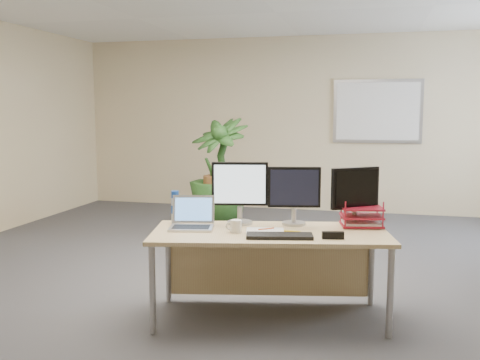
% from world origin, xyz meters
% --- Properties ---
extents(floor, '(8.00, 8.00, 0.00)m').
position_xyz_m(floor, '(0.00, 0.00, 0.00)').
color(floor, '#424246').
rests_on(floor, ground).
extents(back_wall, '(7.00, 0.04, 2.70)m').
position_xyz_m(back_wall, '(0.00, 4.00, 1.35)').
color(back_wall, beige).
rests_on(back_wall, floor).
extents(whiteboard, '(1.30, 0.04, 0.95)m').
position_xyz_m(whiteboard, '(1.20, 3.97, 1.55)').
color(whiteboard, '#B4B4B9').
rests_on(whiteboard, back_wall).
extents(desk, '(1.86, 1.07, 0.67)m').
position_xyz_m(desk, '(0.41, -0.44, 0.53)').
color(desk, tan).
rests_on(desk, floor).
extents(floor_plant, '(1.09, 1.09, 1.50)m').
position_xyz_m(floor_plant, '(-0.70, 2.00, 0.75)').
color(floor_plant, '#193A15').
rests_on(floor_plant, floor).
extents(monitor_left, '(0.44, 0.20, 0.49)m').
position_xyz_m(monitor_left, '(0.15, -0.33, 0.95)').
color(monitor_left, '#A5A4A9').
rests_on(monitor_left, desk).
extents(monitor_right, '(0.41, 0.19, 0.46)m').
position_xyz_m(monitor_right, '(0.57, -0.25, 0.93)').
color(monitor_right, '#A5A4A9').
rests_on(monitor_right, desk).
extents(monitor_dark, '(0.35, 0.27, 0.46)m').
position_xyz_m(monitor_dark, '(1.03, -0.19, 0.93)').
color(monitor_dark, '#A5A4A9').
rests_on(monitor_dark, desk).
extents(laptop, '(0.38, 0.35, 0.23)m').
position_xyz_m(laptop, '(-0.17, -0.54, 0.73)').
color(laptop, '#BBBBBF').
rests_on(laptop, desk).
extents(keyboard, '(0.49, 0.25, 0.03)m').
position_xyz_m(keyboard, '(0.53, -0.71, 0.68)').
color(keyboard, black).
rests_on(keyboard, desk).
extents(coffee_mug, '(0.12, 0.08, 0.09)m').
position_xyz_m(coffee_mug, '(0.19, -0.62, 0.72)').
color(coffee_mug, white).
rests_on(coffee_mug, desk).
extents(spiral_notebook, '(0.31, 0.26, 0.01)m').
position_xyz_m(spiral_notebook, '(0.40, -0.56, 0.68)').
color(spiral_notebook, white).
rests_on(spiral_notebook, desk).
extents(orange_pen, '(0.11, 0.09, 0.01)m').
position_xyz_m(orange_pen, '(0.40, -0.52, 0.69)').
color(orange_pen, '#D54817').
rests_on(orange_pen, spiral_notebook).
extents(yellow_highlighter, '(0.12, 0.02, 0.02)m').
position_xyz_m(yellow_highlighter, '(0.60, -0.53, 0.68)').
color(yellow_highlighter, gold).
rests_on(yellow_highlighter, desk).
extents(water_bottle, '(0.07, 0.07, 0.26)m').
position_xyz_m(water_bottle, '(-0.36, -0.42, 0.79)').
color(water_bottle, silver).
rests_on(water_bottle, desk).
extents(letter_tray, '(0.35, 0.29, 0.15)m').
position_xyz_m(letter_tray, '(1.08, -0.19, 0.74)').
color(letter_tray, maroon).
rests_on(letter_tray, desk).
extents(stapler, '(0.16, 0.07, 0.05)m').
position_xyz_m(stapler, '(0.90, -0.65, 0.70)').
color(stapler, black).
rests_on(stapler, desk).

